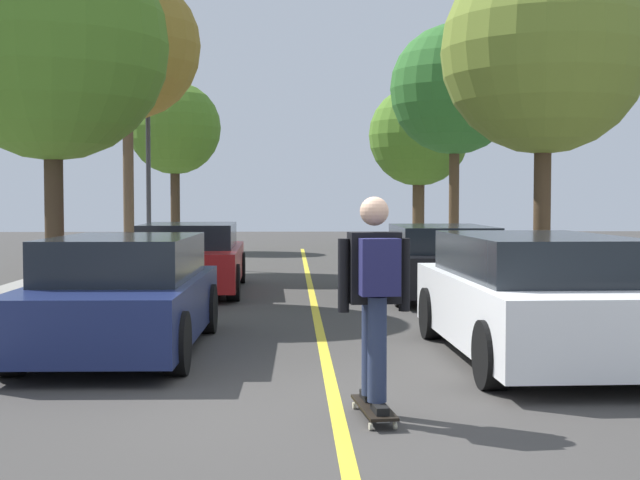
# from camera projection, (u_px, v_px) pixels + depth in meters

# --- Properties ---
(ground) EXTENTS (80.00, 80.00, 0.00)m
(ground) POSITION_uv_depth(u_px,v_px,m) (338.00, 417.00, 6.97)
(ground) COLOR #3D3A38
(center_line) EXTENTS (0.12, 39.20, 0.01)m
(center_line) POSITION_uv_depth(u_px,v_px,m) (321.00, 337.00, 10.96)
(center_line) COLOR gold
(center_line) RESTS_ON ground
(parked_car_left_nearest) EXTENTS (1.88, 4.15, 1.32)m
(parked_car_left_nearest) POSITION_uv_depth(u_px,v_px,m) (124.00, 294.00, 9.97)
(parked_car_left_nearest) COLOR navy
(parked_car_left_nearest) RESTS_ON ground
(parked_car_left_near) EXTENTS (2.10, 4.67, 1.29)m
(parked_car_left_near) POSITION_uv_depth(u_px,v_px,m) (190.00, 258.00, 16.41)
(parked_car_left_near) COLOR maroon
(parked_car_left_near) RESTS_ON ground
(parked_car_right_nearest) EXTENTS (2.08, 4.36, 1.36)m
(parked_car_right_nearest) POSITION_uv_depth(u_px,v_px,m) (537.00, 297.00, 9.46)
(parked_car_right_nearest) COLOR white
(parked_car_right_nearest) RESTS_ON ground
(parked_car_right_near) EXTENTS (1.99, 4.45, 1.28)m
(parked_car_right_near) POSITION_uv_depth(u_px,v_px,m) (441.00, 261.00, 15.57)
(parked_car_right_near) COLOR black
(parked_car_right_near) RESTS_ON ground
(street_tree_left_nearest) EXTENTS (3.80, 3.80, 6.04)m
(street_tree_left_nearest) POSITION_uv_depth(u_px,v_px,m) (52.00, 45.00, 14.15)
(street_tree_left_nearest) COLOR #3D2D1E
(street_tree_left_nearest) RESTS_ON sidewalk_left
(street_tree_left_near) EXTENTS (3.49, 3.49, 7.00)m
(street_tree_left_near) POSITION_uv_depth(u_px,v_px,m) (127.00, 47.00, 20.63)
(street_tree_left_near) COLOR brown
(street_tree_left_near) RESTS_ON sidewalk_left
(street_tree_left_far) EXTENTS (3.08, 3.08, 5.52)m
(street_tree_left_far) POSITION_uv_depth(u_px,v_px,m) (175.00, 129.00, 29.01)
(street_tree_left_far) COLOR #3D2D1E
(street_tree_left_far) RESTS_ON sidewalk_left
(street_tree_right_nearest) EXTENTS (3.80, 3.80, 6.24)m
(street_tree_right_nearest) POSITION_uv_depth(u_px,v_px,m) (544.00, 52.00, 15.97)
(street_tree_right_nearest) COLOR #4C3823
(street_tree_right_nearest) RESTS_ON sidewalk_right
(street_tree_right_near) EXTENTS (3.70, 3.70, 6.58)m
(street_tree_right_near) POSITION_uv_depth(u_px,v_px,m) (455.00, 90.00, 24.71)
(street_tree_right_near) COLOR #4C3823
(street_tree_right_near) RESTS_ON sidewalk_right
(street_tree_right_far) EXTENTS (3.67, 3.67, 5.76)m
(street_tree_right_far) POSITION_uv_depth(u_px,v_px,m) (419.00, 136.00, 31.71)
(street_tree_right_far) COLOR #4C3823
(street_tree_right_far) RESTS_ON sidewalk_right
(streetlamp) EXTENTS (0.36, 0.24, 6.16)m
(streetlamp) POSITION_uv_depth(u_px,v_px,m) (148.00, 126.00, 22.25)
(streetlamp) COLOR #38383D
(streetlamp) RESTS_ON sidewalk_left
(skateboard) EXTENTS (0.31, 0.86, 0.10)m
(skateboard) POSITION_uv_depth(u_px,v_px,m) (374.00, 408.00, 6.91)
(skateboard) COLOR black
(skateboard) RESTS_ON ground
(skateboarder) EXTENTS (0.59, 0.71, 1.66)m
(skateboarder) POSITION_uv_depth(u_px,v_px,m) (375.00, 288.00, 6.83)
(skateboarder) COLOR black
(skateboarder) RESTS_ON skateboard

